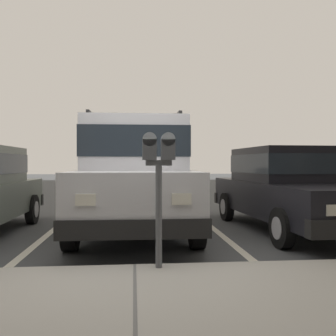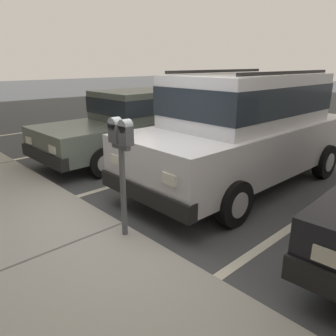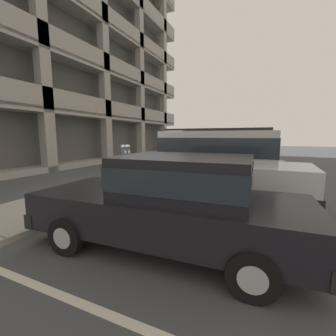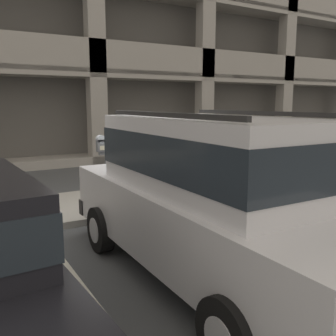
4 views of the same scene
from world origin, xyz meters
name	(u,v)px [view 2 (image 2 of 4)]	position (x,y,z in m)	size (l,w,h in m)	color
ground_plane	(135,229)	(0.00, 0.00, -0.05)	(80.00, 80.00, 0.10)	#444749
sidewalk	(43,259)	(0.00, 1.30, 0.06)	(40.00, 2.20, 0.12)	#9E9B93
parking_stall_lines	(145,177)	(1.50, -1.40, 0.00)	(12.13, 4.80, 0.01)	silver
silver_suv	(245,126)	(-0.01, -2.50, 1.09)	(2.05, 4.80, 2.03)	silver
dark_hatchback	(134,122)	(2.90, -2.26, 0.82)	(1.89, 4.51, 1.54)	#5B665B
parking_meter_near	(121,150)	(-0.26, 0.35, 1.20)	(0.35, 0.12, 1.45)	#595B60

